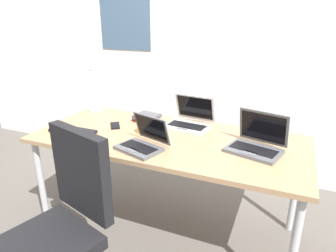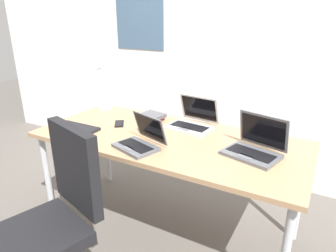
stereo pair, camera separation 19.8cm
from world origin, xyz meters
name	(u,v)px [view 1 (the left image)]	position (x,y,z in m)	size (l,w,h in m)	color
ground_plane	(168,228)	(0.00, 0.00, 0.00)	(12.00, 12.00, 0.00)	#56514C
wall_back	(214,39)	(0.00, 1.10, 1.30)	(6.00, 0.13, 2.60)	silver
desk	(168,145)	(0.00, 0.00, 0.68)	(1.80, 0.80, 0.74)	#9E7A56
desk_lamp	(91,89)	(-0.80, 0.28, 0.94)	(0.12, 0.18, 0.40)	silver
laptop_back_right	(189,121)	(0.06, 0.25, 0.78)	(0.33, 0.31, 0.22)	#B7BABC
laptop_by_keyboard	(143,142)	(-0.07, -0.22, 0.78)	(0.32, 0.31, 0.19)	#515459
laptop_back_left	(256,143)	(0.57, 0.02, 0.79)	(0.36, 0.32, 0.23)	#515459
external_keyboard	(73,131)	(-0.65, -0.18, 0.75)	(0.33, 0.12, 0.02)	black
computer_mouse	(270,134)	(0.63, 0.28, 0.76)	(0.06, 0.10, 0.03)	black
cell_phone	(115,126)	(-0.44, 0.04, 0.74)	(0.06, 0.14, 0.01)	black
pill_bottle	(140,128)	(-0.21, -0.01, 0.78)	(0.04, 0.04, 0.08)	gold
book_stack	(147,118)	(-0.28, 0.24, 0.77)	(0.21, 0.19, 0.05)	maroon
office_chair	(60,240)	(-0.29, -0.76, 0.40)	(0.56, 0.60, 0.97)	black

